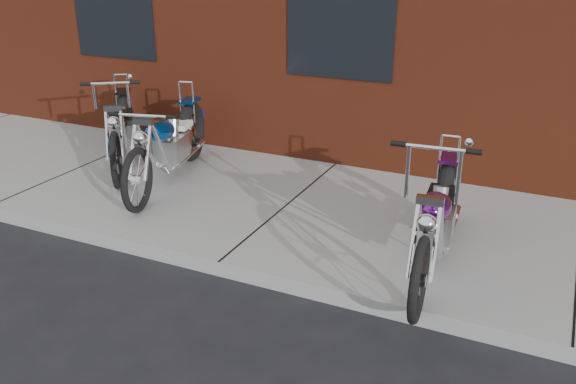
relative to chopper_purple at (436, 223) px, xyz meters
The scene contains 5 objects.
ground 2.04m from the chopper_purple, 156.67° to the right, with size 120.00×120.00×0.00m, color black.
sidewalk 2.00m from the chopper_purple, 157.97° to the left, with size 22.00×3.00×0.15m, color #9A9892.
chopper_purple is the anchor object (origin of this frame).
chopper_blue 3.50m from the chopper_purple, 167.20° to the left, with size 0.83×2.45×1.08m.
chopper_third 4.50m from the chopper_purple, 166.32° to the left, with size 1.49×2.04×1.23m.
Camera 1 is at (2.69, -4.20, 2.86)m, focal length 38.00 mm.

